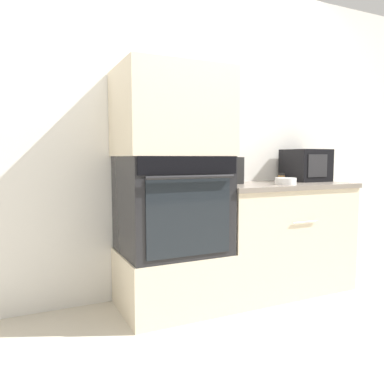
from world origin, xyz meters
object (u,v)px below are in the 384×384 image
Objects in this scene: microwave at (306,165)px; knife_block at (233,170)px; wall_oven at (172,204)px; condiment_jar_mid at (231,181)px; condiment_jar_near at (239,177)px; condiment_jar_far at (281,178)px; bowl at (286,181)px.

knife_block is (-0.74, -0.00, -0.03)m from microwave.
condiment_jar_mid is (0.46, -0.04, 0.15)m from wall_oven.
condiment_jar_near reaches higher than condiment_jar_far.
knife_block reaches higher than condiment_jar_near.
knife_block is 0.41m from bowl.
condiment_jar_mid is (-0.43, 0.10, 0.01)m from bowl.
wall_oven is at bearing -164.50° from condiment_jar_near.
wall_oven is 11.18× the size of condiment_jar_mid.
microwave is 0.49m from bowl.
bowl is 1.74× the size of condiment_jar_near.
condiment_jar_near reaches higher than bowl.
bowl is (0.89, -0.13, 0.15)m from wall_oven.
wall_oven is 0.91m from bowl.
condiment_jar_near is at bearing 37.00° from knife_block.
condiment_jar_far is (1.00, 0.05, 0.16)m from wall_oven.
condiment_jar_far is (0.11, 0.19, 0.01)m from bowl.
wall_oven is 4.37× the size of bowl.
bowl is 0.44m from condiment_jar_mid.
condiment_jar_near is at bearing 124.97° from bowl.
wall_oven reaches higher than condiment_jar_near.
condiment_jar_far is (-0.30, -0.06, -0.10)m from microwave.
microwave is (1.30, 0.11, 0.26)m from wall_oven.
bowl is 0.22m from condiment_jar_far.
condiment_jar_far is (0.54, 0.09, 0.01)m from condiment_jar_mid.
wall_oven is at bearing -169.32° from knife_block.
bowl is at bearing -55.03° from condiment_jar_near.
condiment_jar_near is (0.10, 0.08, -0.06)m from knife_block.
condiment_jar_mid is at bearing -4.48° from wall_oven.
microwave reaches higher than condiment_jar_far.
microwave reaches higher than wall_oven.
wall_oven is 9.31× the size of condiment_jar_far.
microwave is 5.30× the size of condiment_jar_mid.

